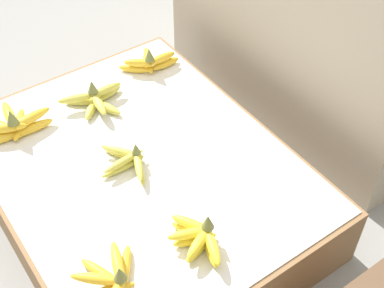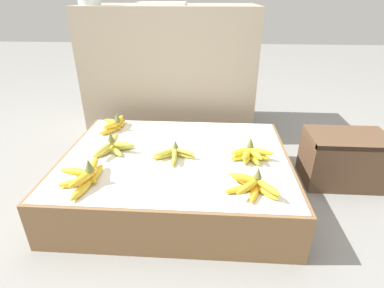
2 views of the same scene
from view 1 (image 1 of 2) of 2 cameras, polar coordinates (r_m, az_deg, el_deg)
ground_plane at (r=1.77m, az=-5.12°, el=-6.84°), size 10.00×10.00×0.00m
display_platform at (r=1.68m, az=-5.36°, el=-4.49°), size 1.05×0.82×0.22m
back_vendor_table at (r=2.00m, az=14.30°, el=14.64°), size 1.11×0.58×0.84m
banana_bunch_front_left at (r=1.75m, az=-18.54°, el=1.87°), size 0.16×0.26×0.11m
banana_bunch_front_midright at (r=1.33m, az=-8.53°, el=-14.32°), size 0.21×0.19×0.10m
banana_bunch_middle_left at (r=1.78m, az=-10.32°, el=4.71°), size 0.19×0.23×0.10m
banana_bunch_middle_midleft at (r=1.57m, az=-6.77°, el=-1.76°), size 0.21×0.15×0.08m
banana_bunch_middle_midright at (r=1.38m, az=0.77°, el=-9.96°), size 0.20×0.13×0.10m
banana_bunch_back_left at (r=1.92m, az=-4.56°, el=8.75°), size 0.12×0.21×0.11m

